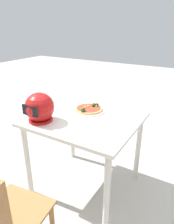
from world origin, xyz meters
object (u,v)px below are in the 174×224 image
(dining_table, at_px, (85,128))
(chair_far, at_px, (0,217))
(motorcycle_helmet, at_px, (39,108))
(pizza, at_px, (89,108))

(dining_table, distance_m, chair_far, 0.97)
(dining_table, height_order, motorcycle_helmet, motorcycle_helmet)
(pizza, bearing_deg, chair_far, 92.87)
(motorcycle_helmet, distance_m, chair_far, 0.85)
(dining_table, distance_m, pizza, 0.20)
(motorcycle_helmet, bearing_deg, dining_table, -138.74)
(dining_table, bearing_deg, pizza, -72.23)
(pizza, height_order, motorcycle_helmet, motorcycle_helmet)
(dining_table, bearing_deg, motorcycle_helmet, 41.26)
(chair_far, bearing_deg, motorcycle_helmet, -66.86)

